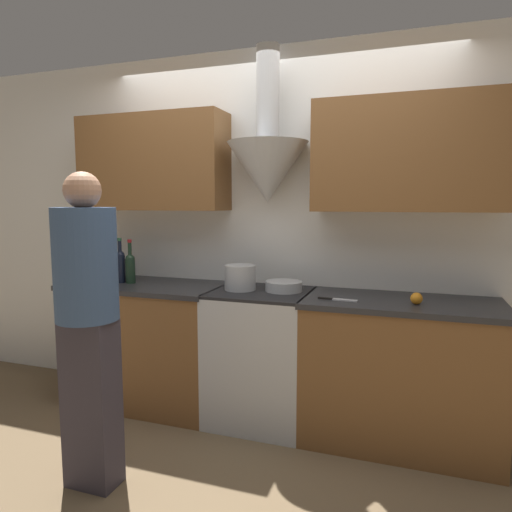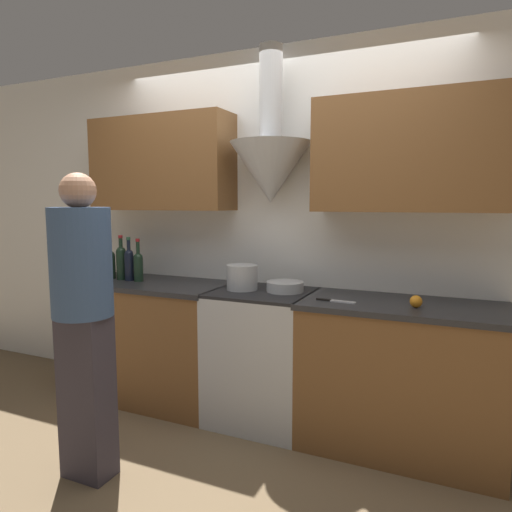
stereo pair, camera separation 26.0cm
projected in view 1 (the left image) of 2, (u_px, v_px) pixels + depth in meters
The scene contains 15 objects.
ground_plane at pixel (244, 442), 2.89m from camera, with size 12.00×12.00×0.00m, color brown.
wall_back at pixel (273, 208), 3.28m from camera, with size 8.40×0.56×2.60m.
counter_left at pixel (147, 343), 3.43m from camera, with size 1.17×0.62×0.91m.
counter_right at pixel (399, 372), 2.85m from camera, with size 1.19×0.62×0.91m.
stove_range at pixel (261, 355), 3.14m from camera, with size 0.66×0.60×0.91m.
wine_bottle_0 at pixel (88, 262), 3.52m from camera, with size 0.08×0.08×0.35m.
wine_bottle_1 at pixel (100, 265), 3.49m from camera, with size 0.08×0.08×0.31m.
wine_bottle_2 at pixel (112, 263), 3.45m from camera, with size 0.08×0.08×0.35m.
wine_bottle_3 at pixel (120, 264), 3.41m from camera, with size 0.07×0.07×0.33m.
wine_bottle_4 at pixel (130, 266), 3.38m from camera, with size 0.07×0.07×0.33m.
stock_pot at pixel (240, 277), 3.12m from camera, with size 0.21×0.21×0.17m.
mixing_bowl at pixel (284, 286), 3.08m from camera, with size 0.25×0.25×0.07m.
orange_fruit at pixel (416, 298), 2.68m from camera, with size 0.07×0.07×0.07m.
chefs_knife at pixel (338, 299), 2.80m from camera, with size 0.24×0.05×0.01m.
person_foreground_left at pixel (88, 316), 2.35m from camera, with size 0.32×0.32×1.66m.
Camera 1 is at (0.96, -2.56, 1.51)m, focal length 32.00 mm.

